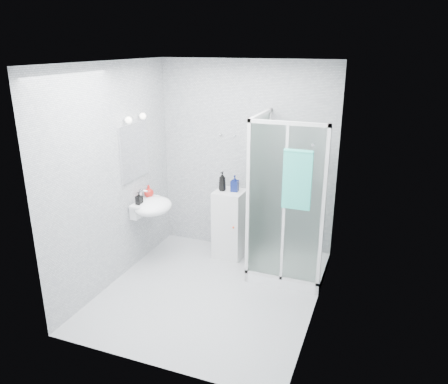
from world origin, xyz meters
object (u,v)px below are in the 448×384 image
at_px(storage_cabinet, 230,224).
at_px(soap_dispenser_black, 139,198).
at_px(hand_towel, 297,178).
at_px(shampoo_bottle_a, 222,181).
at_px(wall_basin, 151,206).
at_px(soap_dispenser_orange, 149,191).
at_px(shower_enclosure, 282,241).
at_px(shampoo_bottle_b, 235,183).

bearing_deg(storage_cabinet, soap_dispenser_black, -141.24).
height_order(hand_towel, shampoo_bottle_a, hand_towel).
relative_size(storage_cabinet, hand_towel, 1.40).
bearing_deg(wall_basin, soap_dispenser_orange, 127.73).
relative_size(shower_enclosure, storage_cabinet, 2.15).
xyz_separation_m(wall_basin, shampoo_bottle_a, (0.77, 0.54, 0.26)).
height_order(wall_basin, hand_towel, hand_towel).
bearing_deg(shampoo_bottle_a, wall_basin, -144.78).
xyz_separation_m(shampoo_bottle_a, soap_dispenser_black, (-0.85, -0.69, -0.12)).
bearing_deg(wall_basin, shampoo_bottle_a, 35.22).
distance_m(storage_cabinet, hand_towel, 1.51).
relative_size(shampoo_bottle_a, soap_dispenser_orange, 1.58).
bearing_deg(soap_dispenser_black, hand_towel, 1.73).
xyz_separation_m(shower_enclosure, shampoo_bottle_a, (-0.89, 0.23, 0.61)).
bearing_deg(soap_dispenser_black, soap_dispenser_orange, 96.08).
xyz_separation_m(shower_enclosure, soap_dispenser_black, (-1.74, -0.46, 0.50)).
bearing_deg(storage_cabinet, shower_enclosure, -14.49).
height_order(storage_cabinet, soap_dispenser_black, soap_dispenser_black).
xyz_separation_m(hand_towel, soap_dispenser_orange, (-1.99, 0.23, -0.46)).
bearing_deg(shampoo_bottle_b, soap_dispenser_orange, -157.75).
height_order(wall_basin, soap_dispenser_orange, soap_dispenser_orange).
distance_m(shower_enclosure, soap_dispenser_orange, 1.85).
relative_size(shower_enclosure, shampoo_bottle_b, 9.22).
height_order(hand_towel, soap_dispenser_orange, hand_towel).
xyz_separation_m(hand_towel, shampoo_bottle_b, (-0.94, 0.66, -0.36)).
xyz_separation_m(soap_dispenser_orange, soap_dispenser_black, (0.03, -0.29, 0.00)).
distance_m(wall_basin, shampoo_bottle_b, 1.12).
relative_size(soap_dispenser_orange, soap_dispenser_black, 1.00).
height_order(shower_enclosure, shampoo_bottle_a, shower_enclosure).
height_order(hand_towel, shampoo_bottle_b, hand_towel).
height_order(storage_cabinet, shampoo_bottle_a, shampoo_bottle_a).
distance_m(storage_cabinet, soap_dispenser_orange, 1.17).
height_order(shampoo_bottle_a, soap_dispenser_orange, shampoo_bottle_a).
xyz_separation_m(storage_cabinet, hand_towel, (1.00, -0.64, 0.94)).
relative_size(wall_basin, shampoo_bottle_b, 2.58).
relative_size(wall_basin, soap_dispenser_black, 3.43).
bearing_deg(shampoo_bottle_b, wall_basin, -148.22).
bearing_deg(wall_basin, shower_enclosure, 10.81).
xyz_separation_m(shampoo_bottle_a, soap_dispenser_orange, (-0.88, -0.39, -0.12)).
xyz_separation_m(wall_basin, shampoo_bottle_b, (0.93, 0.57, 0.24)).
relative_size(wall_basin, soap_dispenser_orange, 3.44).
xyz_separation_m(shower_enclosure, wall_basin, (-1.66, -0.32, 0.35)).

